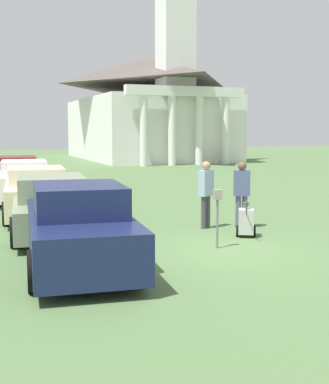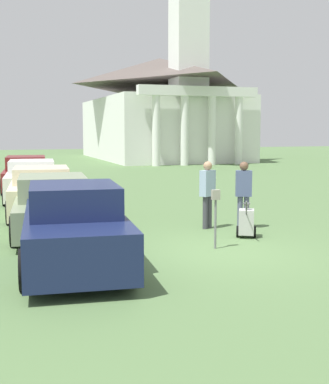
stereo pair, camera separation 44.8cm
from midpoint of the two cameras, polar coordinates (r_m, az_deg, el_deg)
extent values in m
plane|color=#517042|center=(11.57, 4.25, -6.36)|extent=(120.00, 120.00, 0.00)
cube|color=#19234C|center=(10.40, -10.37, -4.51)|extent=(2.23, 4.91, 0.84)
cube|color=#19234C|center=(10.10, -10.37, -0.81)|extent=(1.77, 2.14, 0.57)
cylinder|color=black|center=(11.86, -15.25, -4.54)|extent=(0.24, 0.71, 0.69)
cylinder|color=black|center=(11.99, -6.69, -4.23)|extent=(0.24, 0.71, 0.69)
cylinder|color=black|center=(8.98, -15.26, -8.15)|extent=(0.24, 0.71, 0.69)
cylinder|color=black|center=(9.14, -3.93, -7.66)|extent=(0.24, 0.71, 0.69)
cube|color=gray|center=(13.86, -12.90, -2.06)|extent=(2.26, 5.06, 0.70)
cube|color=gray|center=(13.59, -12.93, 0.47)|extent=(1.79, 2.20, 0.57)
cylinder|color=black|center=(15.39, -16.44, -2.04)|extent=(0.24, 0.70, 0.69)
cylinder|color=black|center=(15.45, -9.78, -1.82)|extent=(0.24, 0.70, 0.69)
cylinder|color=black|center=(12.39, -16.74, -4.13)|extent=(0.24, 0.70, 0.69)
cylinder|color=black|center=(12.46, -8.46, -3.85)|extent=(0.24, 0.70, 0.69)
cube|color=beige|center=(16.75, -14.20, -0.39)|extent=(2.25, 5.20, 0.84)
cube|color=beige|center=(16.48, -14.26, 1.76)|extent=(1.77, 2.26, 0.46)
cylinder|color=black|center=(18.35, -17.03, -0.72)|extent=(0.24, 0.68, 0.66)
cylinder|color=black|center=(18.37, -11.51, -0.55)|extent=(0.24, 0.68, 0.66)
cylinder|color=black|center=(15.24, -17.39, -2.20)|extent=(0.24, 0.68, 0.66)
cylinder|color=black|center=(15.27, -10.75, -1.99)|extent=(0.24, 0.68, 0.66)
cube|color=silver|center=(20.41, -15.32, 0.84)|extent=(2.23, 5.05, 0.84)
cube|color=silver|center=(20.17, -15.37, 2.61)|extent=(1.76, 2.19, 0.45)
cylinder|color=black|center=(21.98, -17.59, 0.47)|extent=(0.24, 0.70, 0.68)
cylinder|color=black|center=(21.97, -12.99, 0.62)|extent=(0.24, 0.70, 0.68)
cylinder|color=black|center=(18.95, -12.63, -0.33)|extent=(0.24, 0.70, 0.68)
cube|color=maroon|center=(23.50, -15.98, 1.45)|extent=(2.22, 5.10, 0.75)
cube|color=maroon|center=(23.26, -16.03, 3.00)|extent=(1.75, 2.21, 0.54)
cylinder|color=black|center=(25.06, -13.92, 1.33)|extent=(0.24, 0.70, 0.68)
cylinder|color=black|center=(22.00, -13.73, 0.60)|extent=(0.24, 0.70, 0.68)
cylinder|color=slate|center=(11.79, 4.57, -3.42)|extent=(0.05, 0.05, 1.08)
cube|color=gray|center=(11.70, 4.60, -0.28)|extent=(0.18, 0.09, 0.22)
cylinder|color=#3F3F47|center=(14.24, 3.72, -2.11)|extent=(0.14, 0.14, 0.86)
cylinder|color=#3F3F47|center=(14.11, 3.31, -2.19)|extent=(0.14, 0.14, 0.86)
cube|color=#99B2CC|center=(14.08, 3.54, 0.96)|extent=(0.47, 0.40, 0.68)
sphere|color=tan|center=(14.04, 3.55, 2.82)|extent=(0.23, 0.23, 0.23)
cylinder|color=#515670|center=(14.30, 7.65, -2.13)|extent=(0.14, 0.14, 0.86)
cylinder|color=#515670|center=(14.29, 6.97, -2.13)|extent=(0.14, 0.14, 0.86)
cube|color=#4C597F|center=(14.20, 7.35, 0.94)|extent=(0.47, 0.37, 0.68)
sphere|color=brown|center=(14.16, 7.38, 2.77)|extent=(0.23, 0.23, 0.23)
cube|color=#B2B2AD|center=(13.13, 7.72, -3.12)|extent=(0.52, 0.56, 0.60)
cone|color=#59595B|center=(13.07, 7.75, -1.48)|extent=(0.18, 0.18, 0.16)
cylinder|color=#4C4C4C|center=(12.61, 7.76, -1.69)|extent=(0.30, 0.54, 0.43)
cylinder|color=black|center=(13.18, 6.79, -4.15)|extent=(0.17, 0.27, 0.28)
cylinder|color=black|center=(13.18, 8.62, -4.18)|extent=(0.17, 0.27, 0.28)
cube|color=white|center=(47.79, -2.28, 6.73)|extent=(10.72, 17.35, 5.24)
pyramid|color=#564C47|center=(48.05, -2.31, 12.68)|extent=(10.94, 17.70, 2.36)
cylinder|color=white|center=(37.97, -2.57, 6.53)|extent=(0.56, 0.56, 4.98)
cylinder|color=white|center=(38.68, 0.47, 6.54)|extent=(0.56, 0.56, 4.98)
cylinder|color=white|center=(39.49, 3.40, 6.53)|extent=(0.56, 0.56, 4.98)
cylinder|color=white|center=(40.40, 6.21, 6.51)|extent=(0.56, 0.56, 4.98)
cube|color=white|center=(39.16, 1.97, 10.70)|extent=(9.11, 0.70, 0.70)
cube|color=white|center=(41.76, 0.86, 17.52)|extent=(2.40, 2.40, 10.39)
camera|label=1|loc=(0.22, -90.99, -0.12)|focal=50.00mm
camera|label=2|loc=(0.22, 89.01, 0.12)|focal=50.00mm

